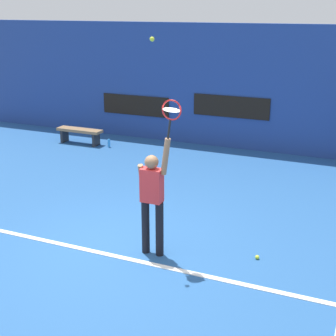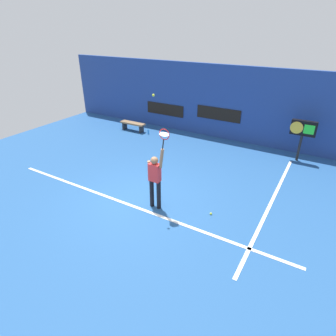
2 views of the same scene
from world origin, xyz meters
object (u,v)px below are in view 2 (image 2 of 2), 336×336
at_px(tennis_ball, 153,95).
at_px(spare_ball, 211,214).
at_px(scoreboard_clock, 303,130).
at_px(tennis_player, 155,178).
at_px(court_bench, 133,125).
at_px(water_bottle, 148,132).
at_px(tennis_racket, 164,135).

height_order(tennis_ball, spare_ball, tennis_ball).
bearing_deg(scoreboard_clock, tennis_player, -118.85).
bearing_deg(spare_ball, scoreboard_clock, 73.57).
distance_m(tennis_ball, court_bench, 7.88).
xyz_separation_m(court_bench, spare_ball, (6.48, -4.78, -0.30)).
bearing_deg(tennis_ball, spare_ball, 19.44).
relative_size(tennis_ball, court_bench, 0.05).
xyz_separation_m(court_bench, water_bottle, (0.98, 0.00, -0.22)).
distance_m(tennis_racket, water_bottle, 7.11).
bearing_deg(water_bottle, court_bench, 180.00).
bearing_deg(spare_ball, water_bottle, 139.01).
xyz_separation_m(tennis_racket, water_bottle, (-4.20, 5.27, -2.27)).
distance_m(tennis_player, scoreboard_clock, 6.62).
bearing_deg(tennis_racket, tennis_ball, -167.68).
relative_size(tennis_player, scoreboard_clock, 1.17).
relative_size(tennis_ball, water_bottle, 0.28).
height_order(court_bench, spare_ball, court_bench).
distance_m(tennis_racket, spare_ball, 2.74).
bearing_deg(spare_ball, tennis_racket, -159.13).
bearing_deg(tennis_ball, scoreboard_clock, 61.83).
bearing_deg(scoreboard_clock, tennis_racket, -116.28).
bearing_deg(scoreboard_clock, tennis_ball, -118.17).
height_order(tennis_player, court_bench, tennis_player).
relative_size(tennis_player, court_bench, 1.42).
height_order(tennis_racket, spare_ball, tennis_racket).
relative_size(tennis_player, water_bottle, 8.30).
height_order(tennis_player, tennis_racket, tennis_racket).
xyz_separation_m(tennis_player, court_bench, (-4.85, 5.27, -0.67)).
relative_size(tennis_racket, tennis_ball, 9.11).
relative_size(tennis_ball, scoreboard_clock, 0.04).
height_order(scoreboard_clock, water_bottle, scoreboard_clock).
xyz_separation_m(scoreboard_clock, spare_ball, (-1.56, -5.30, -1.29)).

